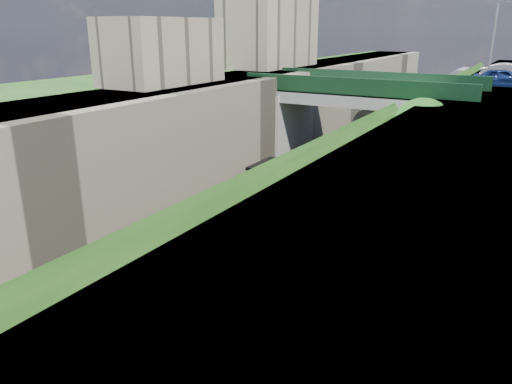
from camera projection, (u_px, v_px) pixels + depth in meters
name	position (u px, v px, depth m)	size (l,w,h in m)	color
ground	(128.00, 331.00, 18.02)	(160.00, 160.00, 0.00)	#1E4714
trackbed	(333.00, 184.00, 34.44)	(10.00, 90.00, 0.20)	#473F38
retaining_wall	(264.00, 128.00, 35.97)	(1.00, 90.00, 7.00)	#756B56
street_plateau_left	(223.00, 124.00, 37.63)	(6.00, 90.00, 7.00)	#262628
street_plateau_right	(489.00, 159.00, 28.98)	(8.00, 90.00, 6.25)	#262628
embankment_slope	(404.00, 161.00, 29.76)	(4.14, 90.00, 6.36)	#1E4714
track_left	(307.00, 178.00, 35.34)	(2.50, 90.00, 0.20)	black
track_right	(350.00, 185.00, 33.82)	(2.50, 90.00, 0.20)	black
road_bridge	(369.00, 120.00, 36.03)	(16.00, 6.40, 7.25)	gray
building_far	(270.00, 32.00, 44.52)	(5.00, 10.00, 6.00)	gray
building_near	(162.00, 51.00, 31.20)	(4.00, 8.00, 4.00)	gray
tree	(424.00, 131.00, 29.21)	(3.60, 3.80, 6.60)	black
lamppost	(494.00, 40.00, 36.14)	(0.87, 0.15, 6.00)	gray
car_blue	(503.00, 78.00, 35.75)	(1.62, 4.04, 1.38)	navy
car_silver	(510.00, 73.00, 39.99)	(1.51, 4.34, 1.43)	#9C9BA0
locomotive	(253.00, 226.00, 22.58)	(3.10, 10.22, 3.83)	black
tender	(317.00, 188.00, 28.72)	(2.70, 6.00, 3.05)	black
coach_front	(382.00, 140.00, 38.95)	(2.90, 18.00, 3.70)	black
coach_middle	(432.00, 108.00, 54.40)	(2.90, 18.00, 3.70)	black
coach_rear	(460.00, 90.00, 69.86)	(2.90, 18.00, 3.70)	black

